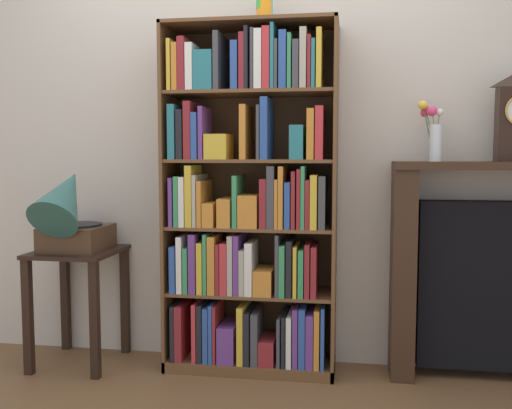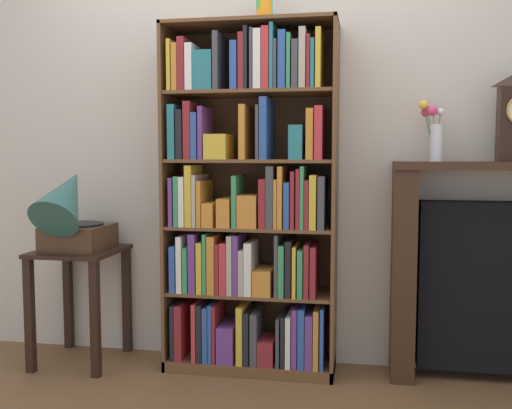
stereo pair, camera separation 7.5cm
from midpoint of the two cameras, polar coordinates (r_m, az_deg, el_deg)
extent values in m
cube|color=brown|center=(3.27, -0.19, -16.41)|extent=(7.86, 6.40, 0.02)
cube|color=beige|center=(3.33, 3.55, 7.59)|extent=(4.86, 0.08, 2.67)
cube|color=brown|center=(3.27, -7.65, 0.59)|extent=(0.02, 0.33, 1.87)
cube|color=brown|center=(3.11, 8.38, 0.35)|extent=(0.02, 0.33, 1.87)
cube|color=#4C311C|center=(3.32, 0.67, 0.69)|extent=(0.92, 0.01, 1.87)
cube|color=brown|center=(3.22, 0.17, 17.14)|extent=(0.92, 0.33, 0.02)
cube|color=brown|center=(3.35, 0.16, -15.13)|extent=(0.92, 0.33, 0.06)
cube|color=black|center=(3.35, -6.96, -11.93)|extent=(0.02, 0.22, 0.30)
cube|color=maroon|center=(3.36, -6.29, -11.85)|extent=(0.04, 0.27, 0.30)
cube|color=#C63338|center=(3.33, -4.88, -11.89)|extent=(0.02, 0.25, 0.32)
cube|color=black|center=(3.33, -4.32, -11.89)|extent=(0.03, 0.28, 0.31)
cube|color=#2D519E|center=(3.33, -3.75, -12.04)|extent=(0.03, 0.28, 0.30)
cube|color=#2D519E|center=(3.32, -3.29, -11.96)|extent=(0.02, 0.27, 0.32)
cube|color=maroon|center=(3.29, -3.01, -12.10)|extent=(0.02, 0.23, 0.31)
cube|color=#663884|center=(3.30, -1.97, -13.12)|extent=(0.09, 0.23, 0.20)
cube|color=gold|center=(3.29, -0.50, -12.14)|extent=(0.03, 0.28, 0.31)
cube|color=black|center=(3.27, 0.06, -12.52)|extent=(0.03, 0.24, 0.28)
cube|color=#424247|center=(3.25, 0.76, -12.63)|extent=(0.04, 0.22, 0.28)
cube|color=maroon|center=(3.26, 1.85, -13.95)|extent=(0.08, 0.21, 0.13)
cube|color=#424247|center=(3.26, 3.12, -12.75)|extent=(0.02, 0.28, 0.26)
cube|color=black|center=(3.26, 3.58, -12.70)|extent=(0.02, 0.27, 0.27)
cube|color=white|center=(3.26, 4.09, -12.71)|extent=(0.03, 0.28, 0.27)
cube|color=#663884|center=(3.24, 4.67, -12.41)|extent=(0.03, 0.26, 0.31)
cube|color=#2D519E|center=(3.23, 5.29, -12.44)|extent=(0.03, 0.25, 0.32)
cube|color=#663884|center=(3.23, 6.03, -12.69)|extent=(0.04, 0.26, 0.29)
cube|color=orange|center=(3.24, 6.71, -12.43)|extent=(0.03, 0.28, 0.31)
cube|color=#2D519E|center=(3.21, 7.23, -12.49)|extent=(0.02, 0.23, 0.32)
cube|color=brown|center=(3.24, 0.16, -8.51)|extent=(0.89, 0.31, 0.02)
cube|color=#2D519E|center=(3.27, -6.90, -6.00)|extent=(0.03, 0.24, 0.25)
cube|color=white|center=(3.27, -6.20, -5.53)|extent=(0.03, 0.27, 0.30)
cube|color=#388E56|center=(3.27, -5.60, -6.04)|extent=(0.03, 0.28, 0.25)
cube|color=#663884|center=(3.24, -5.04, -5.48)|extent=(0.04, 0.25, 0.32)
cube|color=gold|center=(3.24, -4.30, -5.86)|extent=(0.03, 0.27, 0.28)
cube|color=#388E56|center=(3.23, -3.82, -5.50)|extent=(0.02, 0.26, 0.32)
cube|color=orange|center=(3.20, -3.30, -5.68)|extent=(0.04, 0.23, 0.31)
cube|color=maroon|center=(3.21, -2.68, -6.02)|extent=(0.02, 0.25, 0.27)
cube|color=#C63338|center=(3.21, -2.07, -5.96)|extent=(0.04, 0.27, 0.27)
cube|color=#B2A893|center=(3.19, -1.47, -5.65)|extent=(0.03, 0.26, 0.32)
cube|color=#663884|center=(3.20, -0.86, -5.60)|extent=(0.03, 0.29, 0.32)
cube|color=#B2A893|center=(3.18, -0.40, -6.37)|extent=(0.03, 0.24, 0.24)
cube|color=white|center=(3.17, 0.23, -6.07)|extent=(0.04, 0.23, 0.28)
cube|color=orange|center=(3.16, 1.51, -7.44)|extent=(0.10, 0.21, 0.13)
cube|color=#424247|center=(3.16, 2.97, -5.68)|extent=(0.02, 0.27, 0.33)
cube|color=#388E56|center=(3.16, 3.45, -6.17)|extent=(0.03, 0.28, 0.27)
cube|color=black|center=(3.16, 4.12, -5.97)|extent=(0.03, 0.29, 0.29)
cube|color=gold|center=(3.13, 4.62, -6.34)|extent=(0.02, 0.22, 0.27)
cube|color=#388E56|center=(3.14, 5.20, -6.48)|extent=(0.03, 0.24, 0.25)
cube|color=maroon|center=(3.14, 5.81, -6.19)|extent=(0.03, 0.27, 0.28)
cube|color=maroon|center=(3.14, 6.42, -6.32)|extent=(0.03, 0.26, 0.27)
cube|color=brown|center=(3.17, 0.16, -2.21)|extent=(0.89, 0.31, 0.02)
cube|color=#663884|center=(3.23, -7.03, 0.36)|extent=(0.02, 0.25, 0.26)
cube|color=#388E56|center=(3.23, -6.45, 0.44)|extent=(0.02, 0.28, 0.27)
cube|color=white|center=(3.21, -6.02, 0.39)|extent=(0.03, 0.25, 0.27)
cube|color=gold|center=(3.19, -5.42, 0.91)|extent=(0.04, 0.23, 0.33)
cube|color=#B2A893|center=(3.20, -4.78, 0.48)|extent=(0.02, 0.27, 0.28)
cube|color=orange|center=(3.20, -4.33, 0.19)|extent=(0.02, 0.27, 0.24)
cube|color=orange|center=(3.15, -3.70, -0.94)|extent=(0.06, 0.19, 0.13)
cube|color=orange|center=(3.15, -2.08, -0.71)|extent=(0.07, 0.24, 0.15)
cube|color=#388E56|center=(3.15, -1.00, 0.40)|extent=(0.02, 0.27, 0.27)
cube|color=orange|center=(3.11, 0.10, -0.60)|extent=(0.10, 0.21, 0.17)
cube|color=maroon|center=(3.13, 1.67, 0.21)|extent=(0.04, 0.27, 0.26)
cube|color=#424247|center=(3.12, 2.37, 0.81)|extent=(0.04, 0.27, 0.32)
cube|color=orange|center=(3.09, 2.85, 0.15)|extent=(0.02, 0.22, 0.26)
cube|color=orange|center=(3.09, 3.29, 0.76)|extent=(0.03, 0.23, 0.32)
cube|color=#2D519E|center=(3.09, 3.92, 0.01)|extent=(0.03, 0.24, 0.24)
cube|color=maroon|center=(3.10, 4.50, 0.53)|extent=(0.02, 0.26, 0.30)
cube|color=maroon|center=(3.09, 4.99, 0.62)|extent=(0.02, 0.24, 0.31)
cube|color=#388E56|center=(3.09, 5.41, 0.76)|extent=(0.02, 0.26, 0.32)
cube|color=maroon|center=(3.11, 5.86, 0.13)|extent=(0.02, 0.29, 0.25)
cube|color=gold|center=(3.08, 6.41, 0.33)|extent=(0.04, 0.25, 0.28)
cube|color=#424247|center=(3.08, 7.20, 0.26)|extent=(0.03, 0.25, 0.27)
cube|color=brown|center=(3.15, 0.17, 4.28)|extent=(0.89, 0.31, 0.02)
cube|color=teal|center=(3.22, -6.98, 6.97)|extent=(0.04, 0.24, 0.29)
cube|color=black|center=(3.20, -6.25, 6.74)|extent=(0.03, 0.24, 0.26)
cube|color=maroon|center=(3.19, -5.52, 7.14)|extent=(0.04, 0.24, 0.30)
cube|color=#2D519E|center=(3.17, -4.89, 6.62)|extent=(0.03, 0.23, 0.24)
cube|color=#663884|center=(3.17, -4.26, 6.92)|extent=(0.02, 0.24, 0.28)
cube|color=gold|center=(3.13, -2.96, 5.63)|extent=(0.12, 0.20, 0.13)
cube|color=orange|center=(3.13, -0.26, 7.02)|extent=(0.03, 0.25, 0.28)
cube|color=#424247|center=(3.12, 1.23, 6.99)|extent=(0.02, 0.28, 0.28)
cube|color=#2D519E|center=(3.12, 1.77, 7.35)|extent=(0.04, 0.27, 0.32)
cube|color=teal|center=(3.06, 4.75, 6.04)|extent=(0.07, 0.19, 0.17)
cube|color=orange|center=(3.07, 6.12, 6.79)|extent=(0.04, 0.24, 0.26)
cube|color=#C63338|center=(3.09, 6.96, 6.89)|extent=(0.04, 0.27, 0.27)
cube|color=brown|center=(3.17, 0.17, 10.78)|extent=(0.89, 0.31, 0.02)
cube|color=gold|center=(3.24, -7.26, 13.12)|extent=(0.02, 0.22, 0.26)
cube|color=orange|center=(3.23, -6.73, 12.97)|extent=(0.03, 0.22, 0.24)
cube|color=maroon|center=(3.22, -6.10, 13.25)|extent=(0.04, 0.23, 0.27)
cube|color=white|center=(3.22, -5.29, 12.97)|extent=(0.04, 0.26, 0.24)
cube|color=teal|center=(3.20, -4.01, 12.69)|extent=(0.10, 0.26, 0.20)
cube|color=#424247|center=(3.20, -2.74, 13.55)|extent=(0.03, 0.27, 0.30)
cube|color=#2D519E|center=(3.17, -1.06, 13.17)|extent=(0.04, 0.25, 0.24)
cube|color=maroon|center=(3.16, -0.35, 13.54)|extent=(0.03, 0.26, 0.28)
cube|color=black|center=(3.16, 0.17, 13.82)|extent=(0.02, 0.26, 0.31)
cube|color=#424247|center=(3.16, 0.64, 13.74)|extent=(0.02, 0.26, 0.30)
cube|color=white|center=(3.15, 1.19, 13.71)|extent=(0.04, 0.26, 0.30)
cube|color=#C63338|center=(3.15, 1.97, 13.81)|extent=(0.04, 0.27, 0.31)
cube|color=teal|center=(3.13, 2.50, 14.03)|extent=(0.02, 0.23, 0.33)
cube|color=#424247|center=(3.14, 2.91, 13.24)|extent=(0.02, 0.27, 0.25)
cube|color=#2D519E|center=(3.12, 3.49, 13.69)|extent=(0.04, 0.23, 0.29)
cube|color=#388E56|center=(3.14, 4.18, 13.49)|extent=(0.02, 0.28, 0.27)
cube|color=#424247|center=(3.13, 4.78, 13.19)|extent=(0.03, 0.29, 0.24)
cube|color=#B2A893|center=(3.13, 5.47, 13.75)|extent=(0.03, 0.27, 0.30)
cube|color=maroon|center=(3.10, 5.99, 13.48)|extent=(0.02, 0.23, 0.26)
cube|color=teal|center=(3.11, 6.40, 13.27)|extent=(0.02, 0.25, 0.24)
cube|color=gold|center=(3.12, 6.95, 13.72)|extent=(0.03, 0.27, 0.29)
cylinder|color=pink|center=(3.24, 1.55, 18.12)|extent=(0.08, 0.08, 0.10)
cylinder|color=orange|center=(3.24, 1.55, 18.43)|extent=(0.08, 0.08, 0.10)
cylinder|color=#28B2B7|center=(3.25, 1.57, 18.73)|extent=(0.08, 0.08, 0.10)
cylinder|color=pink|center=(3.25, 1.54, 19.04)|extent=(0.08, 0.08, 0.10)
cylinder|color=green|center=(3.26, 1.50, 19.34)|extent=(0.08, 0.08, 0.10)
cube|color=black|center=(3.44, -16.25, -4.37)|extent=(0.44, 0.48, 0.02)
cube|color=black|center=(3.42, -20.61, -10.10)|extent=(0.04, 0.04, 0.63)
cube|color=black|center=(3.24, -14.76, -10.77)|extent=(0.04, 0.04, 0.63)
cube|color=black|center=(3.77, -17.29, -8.61)|extent=(0.04, 0.04, 0.63)
cube|color=black|center=(3.61, -11.89, -9.09)|extent=(0.04, 0.04, 0.63)
cube|color=#472D1C|center=(3.43, -16.29, -3.08)|extent=(0.32, 0.35, 0.13)
cylinder|color=black|center=(3.42, -16.32, -1.86)|extent=(0.28, 0.28, 0.01)
cylinder|color=#2D605B|center=(3.37, -16.73, -1.56)|extent=(0.03, 0.03, 0.06)
cone|color=#2D605B|center=(3.28, -17.45, 0.81)|extent=(0.27, 0.45, 0.44)
cube|color=#382316|center=(3.21, 23.64, 3.49)|extent=(1.08, 0.28, 0.04)
cube|color=#382316|center=(3.20, 14.80, -6.59)|extent=(0.12, 0.25, 1.10)
cube|color=black|center=(3.32, 23.10, -7.37)|extent=(0.80, 0.14, 0.88)
cylinder|color=silver|center=(3.15, 17.84, 5.73)|extent=(0.06, 0.06, 0.19)
cylinder|color=#4C753D|center=(3.15, 17.76, 6.50)|extent=(0.03, 0.02, 0.24)
sphere|color=#EA4275|center=(3.16, 17.52, 8.70)|extent=(0.05, 0.05, 0.05)
cylinder|color=#4C753D|center=(3.18, 17.31, 6.46)|extent=(0.06, 0.05, 0.24)
sphere|color=#EA4275|center=(3.21, 16.84, 8.60)|extent=(0.04, 0.04, 0.04)
cylinder|color=#4C753D|center=(3.18, 17.95, 6.44)|extent=(0.03, 0.06, 0.24)
sphere|color=silver|center=(3.21, 18.21, 8.56)|extent=(0.04, 0.04, 0.04)
cylinder|color=#4C753D|center=(3.18, 17.47, 6.58)|extent=(0.06, 0.06, 0.25)
sphere|color=#EA4275|center=(3.21, 16.96, 8.83)|extent=(0.05, 0.05, 0.05)
cylinder|color=#4C753D|center=(3.17, 17.19, 6.80)|extent=(0.06, 0.03, 0.28)
sphere|color=yellow|center=(3.18, 16.67, 9.29)|extent=(0.05, 0.05, 0.05)
camera|label=1|loc=(0.04, -89.32, 0.06)|focal=41.03mm
camera|label=2|loc=(0.04, 90.68, -0.06)|focal=41.03mm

